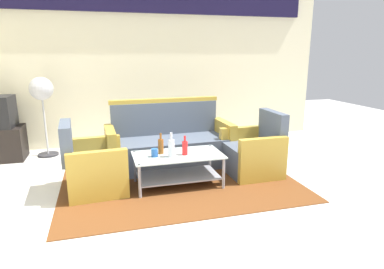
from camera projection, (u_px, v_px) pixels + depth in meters
name	position (u px, v px, depth m)	size (l,w,h in m)	color
ground_plane	(198.00, 214.00, 3.44)	(14.00, 14.00, 0.00)	silver
wall_back	(149.00, 61.00, 5.93)	(6.52, 0.19, 2.80)	beige
rug	(180.00, 181.00, 4.30)	(2.94, 2.11, 0.01)	brown
couch	(169.00, 145.00, 4.84)	(1.82, 0.79, 0.96)	#4C5666
armchair_left	(93.00, 168.00, 3.96)	(0.74, 0.80, 0.85)	#4C5666
armchair_right	(254.00, 153.00, 4.54)	(0.71, 0.77, 0.85)	#4C5666
coffee_table	(178.00, 165.00, 4.12)	(1.10, 0.60, 0.40)	silver
bottle_clear	(171.00, 148.00, 3.97)	(0.08, 0.08, 0.30)	silver
bottle_red	(185.00, 148.00, 4.05)	(0.07, 0.07, 0.24)	red
bottle_brown	(161.00, 146.00, 4.10)	(0.07, 0.07, 0.26)	brown
cup	(155.00, 153.00, 3.99)	(0.08, 0.08, 0.10)	#2659A5
pedestal_fan	(42.00, 93.00, 5.15)	(0.36, 0.36, 1.27)	#2D2D33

